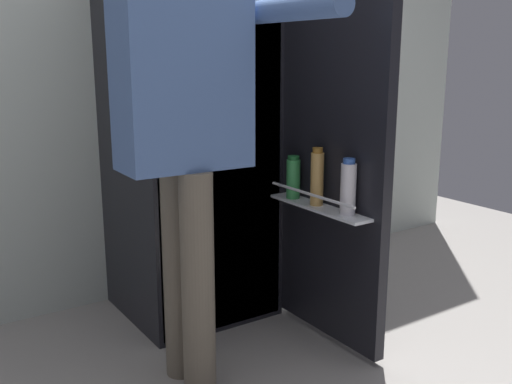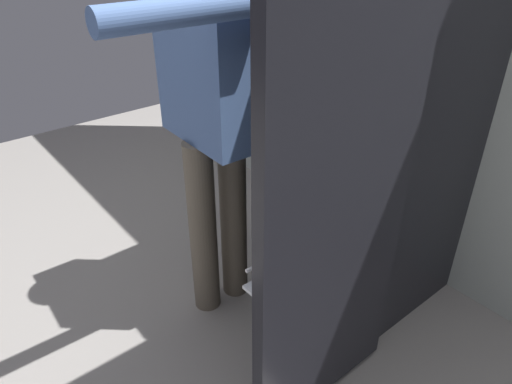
# 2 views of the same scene
# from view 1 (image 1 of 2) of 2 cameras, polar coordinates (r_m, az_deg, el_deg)

# --- Properties ---
(ground_plane) EXTENTS (5.80, 5.80, 0.00)m
(ground_plane) POSITION_cam_1_polar(r_m,az_deg,el_deg) (2.56, -0.10, -15.36)
(ground_plane) COLOR gray
(kitchen_wall) EXTENTS (4.40, 0.10, 2.63)m
(kitchen_wall) POSITION_cam_1_polar(r_m,az_deg,el_deg) (3.06, -10.08, 14.74)
(kitchen_wall) COLOR beige
(kitchen_wall) RESTS_ON ground_plane
(refrigerator) EXTENTS (0.69, 1.25, 1.80)m
(refrigerator) POSITION_cam_1_polar(r_m,az_deg,el_deg) (2.72, -5.70, 6.33)
(refrigerator) COLOR black
(refrigerator) RESTS_ON ground_plane
(person) EXTENTS (0.55, 0.77, 1.68)m
(person) POSITION_cam_1_polar(r_m,az_deg,el_deg) (2.06, -6.80, 7.17)
(person) COLOR #665B4C
(person) RESTS_ON ground_plane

